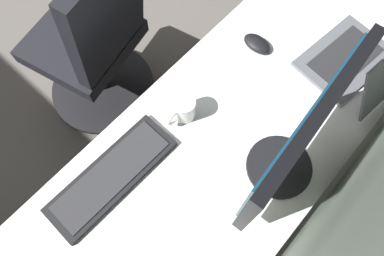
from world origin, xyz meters
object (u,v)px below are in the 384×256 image
Objects in this scene: monitor_primary at (299,138)px; mouse_main at (257,44)px; coffee_mug at (183,109)px; keyboard_main at (112,176)px; office_chair at (96,48)px; laptop_left at (364,62)px.

mouse_main is (-0.31, -0.32, -0.22)m from monitor_primary.
coffee_mug is at bearing -1.73° from mouse_main.
mouse_main is at bearing 177.22° from keyboard_main.
office_chair reaches higher than keyboard_main.
coffee_mug is (0.06, -0.33, -0.20)m from monitor_primary.
mouse_main is (0.15, -0.32, -0.03)m from laptop_left.
coffee_mug is (-0.30, 0.02, 0.03)m from keyboard_main.
office_chair is at bearing -64.21° from laptop_left.
coffee_mug is at bearing 83.28° from office_chair.
monitor_primary reaches higher than keyboard_main.
office_chair reaches higher than mouse_main.
mouse_main is at bearing 115.82° from office_chair.
keyboard_main is (0.36, -0.35, -0.23)m from monitor_primary.
keyboard_main is 0.30m from coffee_mug.
monitor_primary is 1.43× the size of laptop_left.
monitor_primary reaches higher than office_chair.
monitor_primary reaches higher than laptop_left.
laptop_left is 0.82× the size of keyboard_main.
mouse_main is 0.74m from office_chair.
keyboard_main is 0.74m from office_chair.
laptop_left is 0.36× the size of office_chair.
monitor_primary is at bearing 135.40° from keyboard_main.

